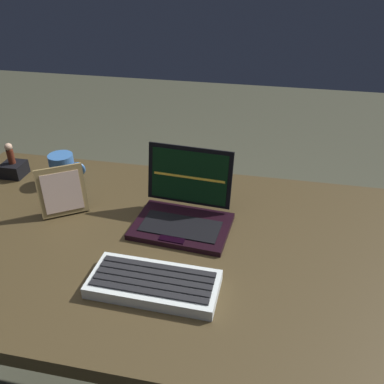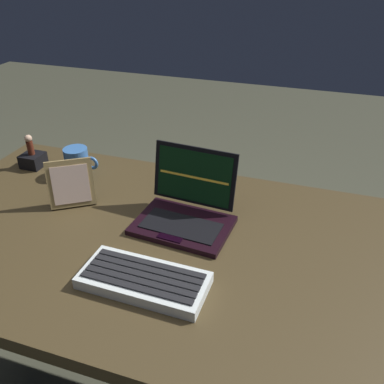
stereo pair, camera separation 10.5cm
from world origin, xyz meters
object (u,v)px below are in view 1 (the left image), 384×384
at_px(external_keyboard, 154,284).
at_px(photo_frame, 62,191).
at_px(figurine, 10,153).
at_px(coffee_mug, 63,168).
at_px(figurine_stand, 14,169).
at_px(laptop_front, 184,211).

bearing_deg(external_keyboard, photo_frame, 143.94).
height_order(external_keyboard, figurine, figurine).
xyz_separation_m(figurine, coffee_mug, (0.18, -0.00, -0.04)).
distance_m(external_keyboard, figurine_stand, 0.74).
height_order(external_keyboard, figurine_stand, figurine_stand).
bearing_deg(external_keyboard, coffee_mug, 135.70).
distance_m(photo_frame, coffee_mug, 0.19).
height_order(external_keyboard, photo_frame, photo_frame).
xyz_separation_m(laptop_front, figurine, (-0.62, 0.15, 0.05)).
bearing_deg(coffee_mug, figurine, 178.80).
bearing_deg(photo_frame, coffee_mug, 117.00).
distance_m(laptop_front, figurine_stand, 0.64).
bearing_deg(laptop_front, photo_frame, -176.84).
height_order(laptop_front, external_keyboard, laptop_front).
relative_size(photo_frame, coffee_mug, 1.19).
xyz_separation_m(external_keyboard, figurine_stand, (-0.61, 0.42, 0.01)).
relative_size(photo_frame, figurine_stand, 2.00).
bearing_deg(coffee_mug, photo_frame, -63.00).
bearing_deg(external_keyboard, figurine, 145.52).
height_order(laptop_front, figurine_stand, laptop_front).
distance_m(external_keyboard, coffee_mug, 0.60).
relative_size(external_keyboard, photo_frame, 2.07).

